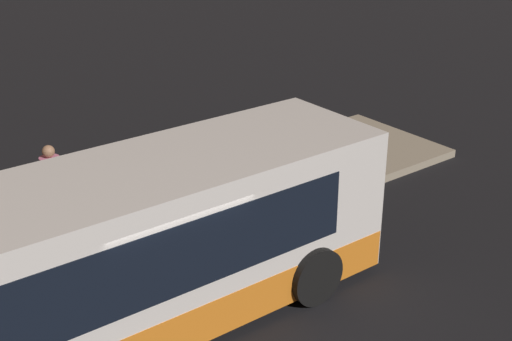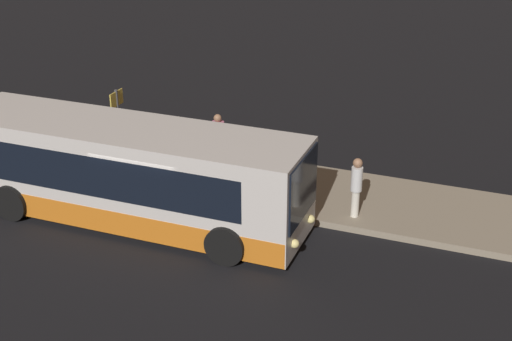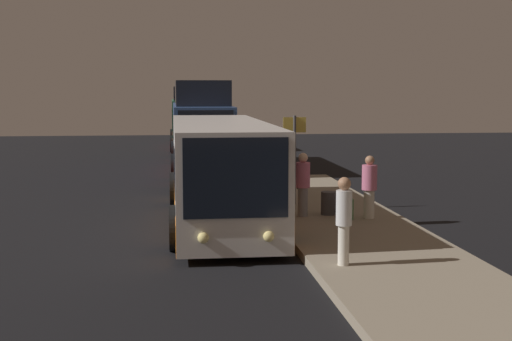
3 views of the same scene
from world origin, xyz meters
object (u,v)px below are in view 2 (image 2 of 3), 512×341
(bus_lead, at_px, (127,174))
(passenger_boarding, at_px, (356,184))
(suitcase, at_px, (212,163))
(passenger_waiting, at_px, (218,137))
(trash_bin, at_px, (186,163))
(passenger_with_bags, at_px, (179,154))
(sign_post, at_px, (118,121))

(bus_lead, height_order, passenger_boarding, bus_lead)
(suitcase, bearing_deg, passenger_waiting, 92.39)
(bus_lead, bearing_deg, trash_bin, 84.39)
(passenger_waiting, xyz_separation_m, trash_bin, (-0.69, -0.97, -0.60))
(passenger_with_bags, relative_size, trash_bin, 2.72)
(trash_bin, bearing_deg, sign_post, -161.95)
(bus_lead, xyz_separation_m, sign_post, (-1.68, 2.42, 0.50))
(passenger_boarding, height_order, suitcase, passenger_boarding)
(passenger_with_bags, bearing_deg, passenger_waiting, -13.40)
(passenger_waiting, bearing_deg, bus_lead, 46.87)
(bus_lead, distance_m, suitcase, 3.70)
(passenger_waiting, height_order, trash_bin, passenger_waiting)
(bus_lead, relative_size, suitcase, 12.85)
(bus_lead, xyz_separation_m, trash_bin, (0.30, 3.06, -0.88))
(suitcase, bearing_deg, bus_lead, -106.50)
(bus_lead, bearing_deg, suitcase, 73.50)
(bus_lead, bearing_deg, passenger_with_bags, 78.74)
(passenger_waiting, bearing_deg, trash_bin, 25.21)
(passenger_boarding, xyz_separation_m, sign_post, (-7.74, 0.33, 0.71))
(passenger_waiting, height_order, passenger_with_bags, passenger_with_bags)
(passenger_with_bags, bearing_deg, passenger_boarding, -88.37)
(suitcase, xyz_separation_m, trash_bin, (-0.72, -0.38, 0.04))
(passenger_boarding, distance_m, passenger_with_bags, 5.61)
(passenger_boarding, bearing_deg, trash_bin, -151.18)
(passenger_waiting, distance_m, sign_post, 3.22)
(bus_lead, distance_m, passenger_with_bags, 2.35)
(passenger_boarding, relative_size, trash_bin, 2.74)
(passenger_boarding, relative_size, passenger_waiting, 1.03)
(suitcase, bearing_deg, trash_bin, -152.35)
(bus_lead, relative_size, passenger_with_bags, 5.84)
(passenger_with_bags, bearing_deg, trash_bin, 15.07)
(passenger_waiting, xyz_separation_m, sign_post, (-2.68, -1.62, 0.79))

